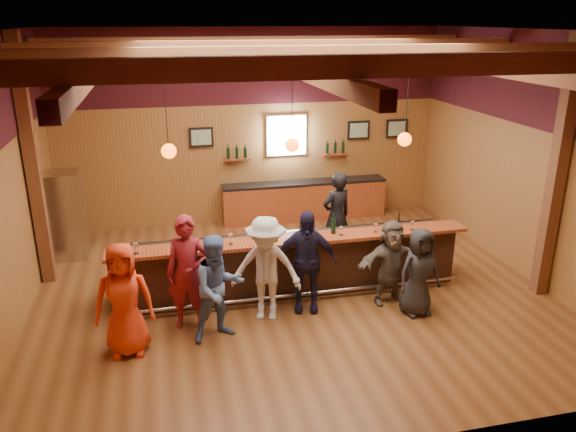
{
  "coord_description": "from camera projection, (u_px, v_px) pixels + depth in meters",
  "views": [
    {
      "loc": [
        -2.12,
        -8.87,
        4.7
      ],
      "look_at": [
        0.0,
        0.3,
        1.35
      ],
      "focal_mm": 35.0,
      "sensor_mm": 36.0,
      "label": 1
    }
  ],
  "objects": [
    {
      "name": "glass_h",
      "position": [
        413.0,
        223.0,
        9.97
      ],
      "size": [
        0.08,
        0.08,
        0.18
      ],
      "color": "silver",
      "rests_on": "bar_counter"
    },
    {
      "name": "glass_e",
      "position": [
        272.0,
        232.0,
        9.5
      ],
      "size": [
        0.09,
        0.09,
        0.2
      ],
      "color": "silver",
      "rests_on": "bar_counter"
    },
    {
      "name": "customer_dark",
      "position": [
        419.0,
        272.0,
        9.19
      ],
      "size": [
        0.78,
        0.55,
        1.5
      ],
      "primitive_type": "imported",
      "rotation": [
        0.0,
        0.0,
        0.11
      ],
      "color": "#242426",
      "rests_on": "ground"
    },
    {
      "name": "glass_a",
      "position": [
        135.0,
        246.0,
        8.95
      ],
      "size": [
        0.09,
        0.09,
        0.2
      ],
      "color": "silver",
      "rests_on": "bar_counter"
    },
    {
      "name": "glass_d",
      "position": [
        230.0,
        237.0,
        9.33
      ],
      "size": [
        0.09,
        0.09,
        0.2
      ],
      "color": "silver",
      "rests_on": "bar_counter"
    },
    {
      "name": "ice_bucket",
      "position": [
        309.0,
        229.0,
        9.71
      ],
      "size": [
        0.21,
        0.21,
        0.23
      ],
      "primitive_type": "cylinder",
      "color": "brown",
      "rests_on": "bar_counter"
    },
    {
      "name": "bottle_a",
      "position": [
        334.0,
        227.0,
        9.8
      ],
      "size": [
        0.07,
        0.07,
        0.31
      ],
      "color": "black",
      "rests_on": "bar_counter"
    },
    {
      "name": "customer_orange",
      "position": [
        124.0,
        300.0,
        8.06
      ],
      "size": [
        0.86,
        0.58,
        1.73
      ],
      "primitive_type": "imported",
      "rotation": [
        0.0,
        0.0,
        -0.04
      ],
      "color": "red",
      "rests_on": "ground"
    },
    {
      "name": "window",
      "position": [
        286.0,
        135.0,
        13.27
      ],
      "size": [
        0.95,
        0.09,
        0.95
      ],
      "color": "silver",
      "rests_on": "room"
    },
    {
      "name": "room",
      "position": [
        291.0,
        113.0,
        9.14
      ],
      "size": [
        9.04,
        9.0,
        4.52
      ],
      "color": "brown",
      "rests_on": "ground"
    },
    {
      "name": "bar_counter",
      "position": [
        291.0,
        262.0,
        10.14
      ],
      "size": [
        6.3,
        1.07,
        1.11
      ],
      "color": "black",
      "rests_on": "ground"
    },
    {
      "name": "glass_b",
      "position": [
        185.0,
        242.0,
        9.12
      ],
      "size": [
        0.08,
        0.08,
        0.19
      ],
      "color": "silver",
      "rests_on": "bar_counter"
    },
    {
      "name": "wine_shelves",
      "position": [
        287.0,
        154.0,
        13.36
      ],
      "size": [
        3.0,
        0.18,
        0.3
      ],
      "color": "maroon",
      "rests_on": "room"
    },
    {
      "name": "glass_c",
      "position": [
        214.0,
        238.0,
        9.32
      ],
      "size": [
        0.08,
        0.08,
        0.17
      ],
      "color": "silver",
      "rests_on": "bar_counter"
    },
    {
      "name": "stainless_fridge",
      "position": [
        66.0,
        215.0,
        11.39
      ],
      "size": [
        0.7,
        0.7,
        1.8
      ],
      "primitive_type": "cube",
      "color": "silver",
      "rests_on": "ground"
    },
    {
      "name": "pendant_lights",
      "position": [
        292.0,
        145.0,
        9.26
      ],
      "size": [
        4.24,
        0.24,
        1.37
      ],
      "color": "black",
      "rests_on": "room"
    },
    {
      "name": "framed_pictures",
      "position": [
        322.0,
        132.0,
        13.43
      ],
      "size": [
        5.35,
        0.05,
        0.45
      ],
      "color": "black",
      "rests_on": "room"
    },
    {
      "name": "glass_f",
      "position": [
        341.0,
        229.0,
        9.73
      ],
      "size": [
        0.07,
        0.07,
        0.17
      ],
      "color": "silver",
      "rests_on": "bar_counter"
    },
    {
      "name": "back_bar_cabinet",
      "position": [
        304.0,
        200.0,
        13.68
      ],
      "size": [
        4.0,
        0.52,
        0.95
      ],
      "color": "maroon",
      "rests_on": "ground"
    },
    {
      "name": "bartender",
      "position": [
        336.0,
        216.0,
        11.3
      ],
      "size": [
        0.77,
        0.63,
        1.82
      ],
      "primitive_type": "imported",
      "rotation": [
        0.0,
        0.0,
        3.47
      ],
      "color": "black",
      "rests_on": "ground"
    },
    {
      "name": "customer_white",
      "position": [
        266.0,
        269.0,
        9.0
      ],
      "size": [
        1.29,
        0.99,
        1.76
      ],
      "primitive_type": "imported",
      "rotation": [
        0.0,
        0.0,
        -0.33
      ],
      "color": "beige",
      "rests_on": "ground"
    },
    {
      "name": "customer_brown",
      "position": [
        391.0,
        262.0,
        9.58
      ],
      "size": [
        1.43,
        0.63,
        1.49
      ],
      "primitive_type": "imported",
      "rotation": [
        0.0,
        0.0,
        0.14
      ],
      "color": "#62574E",
      "rests_on": "ground"
    },
    {
      "name": "glass_g",
      "position": [
        376.0,
        225.0,
        9.88
      ],
      "size": [
        0.07,
        0.07,
        0.17
      ],
      "color": "silver",
      "rests_on": "bar_counter"
    },
    {
      "name": "bottle_b",
      "position": [
        333.0,
        225.0,
        9.82
      ],
      "size": [
        0.08,
        0.08,
        0.36
      ],
      "color": "black",
      "rests_on": "bar_counter"
    },
    {
      "name": "customer_denim",
      "position": [
        218.0,
        288.0,
        8.46
      ],
      "size": [
        0.96,
        0.84,
        1.68
      ],
      "primitive_type": "imported",
      "rotation": [
        0.0,
        0.0,
        0.28
      ],
      "color": "#5673AC",
      "rests_on": "ground"
    },
    {
      "name": "customer_redvest",
      "position": [
        188.0,
        273.0,
        8.73
      ],
      "size": [
        0.77,
        0.59,
        1.87
      ],
      "primitive_type": "imported",
      "rotation": [
        0.0,
        0.0,
        -0.23
      ],
      "color": "maroon",
      "rests_on": "ground"
    },
    {
      "name": "customer_navy",
      "position": [
        306.0,
        261.0,
        9.27
      ],
      "size": [
        1.11,
        0.67,
        1.77
      ],
      "primitive_type": "imported",
      "rotation": [
        0.0,
        0.0,
        -0.25
      ],
      "color": "#1B1830",
      "rests_on": "ground"
    }
  ]
}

